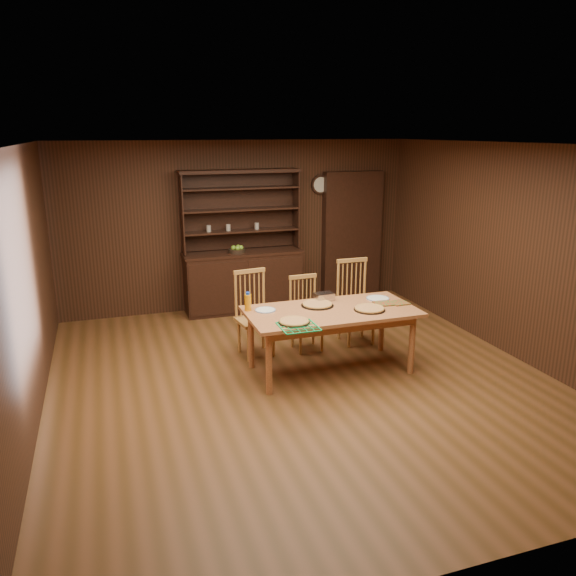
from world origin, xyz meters
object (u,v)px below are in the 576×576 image
object	(u,v)px
dining_table	(331,316)
chair_center	(305,310)
china_hutch	(243,273)
chair_right	(354,298)
chair_left	(253,310)
juice_bottle	(248,302)

from	to	relation	value
dining_table	chair_center	distance (m)	0.79
china_hutch	chair_right	xyz separation A→B (m)	(1.08, -1.75, -0.01)
chair_left	chair_right	bearing A→B (deg)	-7.27
chair_left	juice_bottle	xyz separation A→B (m)	(-0.20, -0.54, 0.28)
china_hutch	chair_center	xyz separation A→B (m)	(0.37, -1.81, -0.09)
chair_center	chair_right	bearing A→B (deg)	2.14
dining_table	juice_bottle	xyz separation A→B (m)	(-0.91, 0.28, 0.18)
chair_right	china_hutch	bearing A→B (deg)	121.72
chair_right	chair_center	bearing A→B (deg)	-175.31
china_hutch	chair_left	size ratio (longest dim) A/B	2.03
dining_table	juice_bottle	distance (m)	0.97
china_hutch	chair_left	bearing A→B (deg)	-99.97
dining_table	chair_right	size ratio (longest dim) A/B	1.77
china_hutch	dining_table	world-z (taller)	china_hutch
dining_table	chair_left	bearing A→B (deg)	131.09
china_hutch	chair_center	world-z (taller)	china_hutch
dining_table	chair_left	distance (m)	1.09
chair_right	juice_bottle	xyz separation A→B (m)	(-1.59, -0.55, 0.26)
china_hutch	chair_right	world-z (taller)	china_hutch
chair_left	juice_bottle	bearing A→B (deg)	-118.14
dining_table	chair_center	bearing A→B (deg)	92.55
dining_table	chair_right	bearing A→B (deg)	50.70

